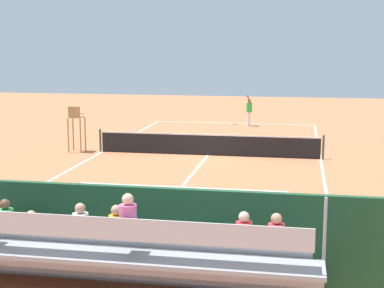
{
  "coord_description": "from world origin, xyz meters",
  "views": [
    {
      "loc": [
        -3.97,
        25.63,
        5.0
      ],
      "look_at": [
        0.0,
        4.0,
        1.2
      ],
      "focal_mm": 54.47,
      "sensor_mm": 36.0,
      "label": 1
    }
  ],
  "objects_px": {
    "umpire_chair": "(76,124)",
    "tennis_player": "(249,109)",
    "courtside_bench": "(248,247)",
    "tennis_ball_near": "(235,130)",
    "tennis_net": "(208,144)",
    "equipment_bag": "(161,259)",
    "bleacher_stand": "(86,253)",
    "tennis_racket": "(231,124)"
  },
  "relations": [
    {
      "from": "bleacher_stand",
      "to": "courtside_bench",
      "type": "relative_size",
      "value": 5.03
    },
    {
      "from": "tennis_net",
      "to": "tennis_racket",
      "type": "distance_m",
      "value": 10.36
    },
    {
      "from": "tennis_player",
      "to": "tennis_ball_near",
      "type": "xyz_separation_m",
      "value": [
        0.63,
        2.04,
        -0.98
      ]
    },
    {
      "from": "umpire_chair",
      "to": "equipment_bag",
      "type": "height_order",
      "value": "umpire_chair"
    },
    {
      "from": "bleacher_stand",
      "to": "tennis_player",
      "type": "xyz_separation_m",
      "value": [
        -1.01,
        -25.27,
        0.04
      ]
    },
    {
      "from": "tennis_net",
      "to": "equipment_bag",
      "type": "xyz_separation_m",
      "value": [
        -1.02,
        13.4,
        -0.32
      ]
    },
    {
      "from": "tennis_net",
      "to": "tennis_player",
      "type": "relative_size",
      "value": 5.35
    },
    {
      "from": "equipment_bag",
      "to": "tennis_player",
      "type": "xyz_separation_m",
      "value": [
        0.01,
        -23.31,
        0.84
      ]
    },
    {
      "from": "equipment_bag",
      "to": "tennis_ball_near",
      "type": "distance_m",
      "value": 21.28
    },
    {
      "from": "bleacher_stand",
      "to": "tennis_player",
      "type": "relative_size",
      "value": 4.7
    },
    {
      "from": "tennis_net",
      "to": "umpire_chair",
      "type": "height_order",
      "value": "umpire_chair"
    },
    {
      "from": "tennis_racket",
      "to": "tennis_ball_near",
      "type": "distance_m",
      "value": 2.54
    },
    {
      "from": "bleacher_stand",
      "to": "umpire_chair",
      "type": "bearing_deg",
      "value": -67.79
    },
    {
      "from": "umpire_chair",
      "to": "tennis_player",
      "type": "xyz_separation_m",
      "value": [
        -7.21,
        -10.1,
        -0.3
      ]
    },
    {
      "from": "equipment_bag",
      "to": "tennis_player",
      "type": "height_order",
      "value": "tennis_player"
    },
    {
      "from": "tennis_ball_near",
      "to": "umpire_chair",
      "type": "bearing_deg",
      "value": 50.77
    },
    {
      "from": "tennis_player",
      "to": "tennis_ball_near",
      "type": "bearing_deg",
      "value": 72.93
    },
    {
      "from": "tennis_net",
      "to": "tennis_racket",
      "type": "bearing_deg",
      "value": -89.11
    },
    {
      "from": "courtside_bench",
      "to": "equipment_bag",
      "type": "xyz_separation_m",
      "value": [
        1.95,
        0.13,
        -0.38
      ]
    },
    {
      "from": "tennis_net",
      "to": "courtside_bench",
      "type": "distance_m",
      "value": 13.6
    },
    {
      "from": "tennis_net",
      "to": "tennis_player",
      "type": "xyz_separation_m",
      "value": [
        -1.01,
        -9.91,
        0.51
      ]
    },
    {
      "from": "tennis_net",
      "to": "bleacher_stand",
      "type": "distance_m",
      "value": 15.37
    },
    {
      "from": "courtside_bench",
      "to": "equipment_bag",
      "type": "height_order",
      "value": "courtside_bench"
    },
    {
      "from": "tennis_racket",
      "to": "tennis_ball_near",
      "type": "xyz_separation_m",
      "value": [
        -0.54,
        2.48,
        0.02
      ]
    },
    {
      "from": "courtside_bench",
      "to": "tennis_racket",
      "type": "bearing_deg",
      "value": -82.44
    },
    {
      "from": "tennis_net",
      "to": "equipment_bag",
      "type": "bearing_deg",
      "value": 94.35
    },
    {
      "from": "courtside_bench",
      "to": "tennis_player",
      "type": "height_order",
      "value": "tennis_player"
    },
    {
      "from": "courtside_bench",
      "to": "tennis_net",
      "type": "bearing_deg",
      "value": -77.38
    },
    {
      "from": "equipment_bag",
      "to": "tennis_player",
      "type": "distance_m",
      "value": 23.32
    },
    {
      "from": "bleacher_stand",
      "to": "courtside_bench",
      "type": "xyz_separation_m",
      "value": [
        -2.98,
        -2.1,
        -0.42
      ]
    },
    {
      "from": "courtside_bench",
      "to": "tennis_ball_near",
      "type": "xyz_separation_m",
      "value": [
        2.59,
        -21.14,
        -0.53
      ]
    },
    {
      "from": "tennis_net",
      "to": "equipment_bag",
      "type": "height_order",
      "value": "tennis_net"
    },
    {
      "from": "bleacher_stand",
      "to": "equipment_bag",
      "type": "bearing_deg",
      "value": -117.52
    },
    {
      "from": "bleacher_stand",
      "to": "tennis_net",
      "type": "bearing_deg",
      "value": -90.02
    },
    {
      "from": "bleacher_stand",
      "to": "tennis_player",
      "type": "bearing_deg",
      "value": -92.3
    },
    {
      "from": "umpire_chair",
      "to": "courtside_bench",
      "type": "relative_size",
      "value": 1.19
    },
    {
      "from": "tennis_player",
      "to": "tennis_ball_near",
      "type": "relative_size",
      "value": 29.18
    },
    {
      "from": "tennis_player",
      "to": "bleacher_stand",
      "type": "bearing_deg",
      "value": 87.7
    },
    {
      "from": "tennis_net",
      "to": "tennis_racket",
      "type": "xyz_separation_m",
      "value": [
        0.16,
        -10.35,
        -0.49
      ]
    },
    {
      "from": "bleacher_stand",
      "to": "courtside_bench",
      "type": "bearing_deg",
      "value": -144.87
    },
    {
      "from": "tennis_racket",
      "to": "tennis_ball_near",
      "type": "height_order",
      "value": "tennis_ball_near"
    },
    {
      "from": "umpire_chair",
      "to": "tennis_player",
      "type": "relative_size",
      "value": 1.11
    }
  ]
}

